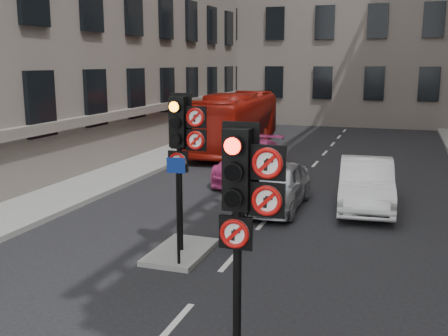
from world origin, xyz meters
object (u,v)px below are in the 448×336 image
Objects in this scene: car_white at (366,184)px; motorcyclist at (238,215)px; signal_far at (182,139)px; info_sign at (177,196)px; signal_near at (244,197)px; car_silver at (277,185)px; bus_red at (236,121)px; motorcycle at (264,180)px; car_pink at (251,160)px.

motorcyclist is at bearing -125.15° from car_white.
signal_far reaches higher than info_sign.
car_white is at bearing 83.70° from signal_near.
car_white is (2.57, 0.90, 0.04)m from car_silver.
info_sign is (-0.87, -5.46, 0.92)m from car_silver.
car_silver is at bearing -107.15° from motorcyclist.
signal_far reaches higher than signal_near.
car_white is 5.28m from motorcyclist.
car_silver is (1.08, 4.65, -2.01)m from signal_far.
car_silver is 11.06m from bus_red.
signal_near is 0.88× the size of car_silver.
info_sign is at bearing -99.03° from car_silver.
signal_near reaches higher than motorcycle.
signal_far reaches higher than motorcycle.
info_sign reaches higher than car_silver.
info_sign is (0.95, -9.03, 0.89)m from car_pink.
car_pink is at bearing 91.76° from info_sign.
signal_near is at bearing -56.98° from signal_far.
signal_far is 0.88× the size of car_silver.
motorcycle is (0.34, 6.00, -2.20)m from signal_far.
bus_red is 14.42m from motorcyclist.
car_silver is 1.55m from motorcycle.
car_pink is at bearing 117.07° from car_silver.
car_pink is at bearing -92.12° from motorcyclist.
motorcycle is (-2.26, 10.00, -2.08)m from signal_near.
bus_red is 4.42× the size of info_sign.
motorcyclist is (1.72, -7.21, 0.06)m from car_pink.
signal_far reaches higher than bus_red.
signal_far is 1.38m from info_sign.
motorcycle is 0.72× the size of info_sign.
bus_red reaches higher than motorcycle.
bus_red is 6.13× the size of motorcycle.
motorcycle is at bearing -67.08° from car_pink.
bus_red reaches higher than car_silver.
motorcyclist is (-0.10, -3.64, 0.08)m from car_silver.
car_silver is 2.44× the size of motorcycle.
signal_near is at bearing -75.69° from bus_red.
info_sign is at bearing -98.27° from motorcycle.
signal_near reaches higher than car_pink.
info_sign is (-0.77, -1.82, 0.84)m from motorcyclist.
motorcycle is (-3.31, 0.45, -0.23)m from car_white.
signal_far is (-2.60, 4.00, 0.12)m from signal_near.
motorcyclist is 2.14m from info_sign.
bus_red is 6.60× the size of motorcyclist.
signal_near is 0.35× the size of bus_red.
signal_near is 10.46m from motorcycle.
signal_near is 2.14× the size of motorcycle.
car_pink is (-4.39, 2.66, -0.02)m from car_white.
bus_red is (-7.04, 9.18, 0.69)m from car_white.
car_silver is 1.76× the size of info_sign.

